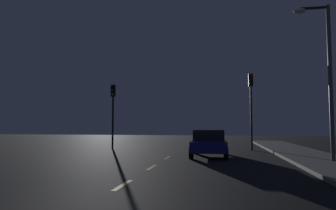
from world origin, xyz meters
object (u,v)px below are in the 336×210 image
traffic_signal_right (251,97)px  car_stopped_ahead (209,143)px  traffic_signal_left (113,104)px  street_lamp_right (325,68)px

traffic_signal_right → car_stopped_ahead: traffic_signal_right is taller
traffic_signal_left → car_stopped_ahead: bearing=-32.4°
traffic_signal_left → car_stopped_ahead: 9.16m
traffic_signal_left → street_lamp_right: (12.81, -7.18, 0.98)m
traffic_signal_right → street_lamp_right: 7.66m
traffic_signal_right → car_stopped_ahead: 6.25m
traffic_signal_right → street_lamp_right: (2.59, -7.18, 0.62)m
traffic_signal_left → car_stopped_ahead: size_ratio=1.16×
traffic_signal_right → car_stopped_ahead: (-2.81, -4.70, -3.00)m
car_stopped_ahead → street_lamp_right: street_lamp_right is taller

